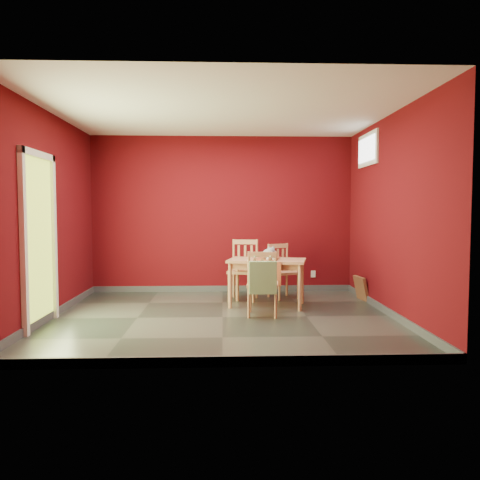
{
  "coord_description": "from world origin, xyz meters",
  "views": [
    {
      "loc": [
        0.0,
        -6.14,
        1.41
      ],
      "look_at": [
        0.25,
        0.45,
        1.0
      ],
      "focal_mm": 35.0,
      "sensor_mm": 36.0,
      "label": 1
    }
  ],
  "objects_px": {
    "chair_far_right": "(282,270)",
    "chair_far_left": "(244,269)",
    "chair_near": "(263,283)",
    "tote_bag": "(263,277)",
    "dining_table": "(267,265)",
    "picture_frame": "(361,288)",
    "cat": "(270,252)"
  },
  "relations": [
    {
      "from": "cat",
      "to": "chair_far_right",
      "type": "bearing_deg",
      "value": 82.75
    },
    {
      "from": "tote_bag",
      "to": "picture_frame",
      "type": "distance_m",
      "value": 2.12
    },
    {
      "from": "dining_table",
      "to": "chair_far_right",
      "type": "xyz_separation_m",
      "value": [
        0.31,
        0.66,
        -0.16
      ]
    },
    {
      "from": "chair_near",
      "to": "picture_frame",
      "type": "bearing_deg",
      "value": 32.33
    },
    {
      "from": "chair_near",
      "to": "tote_bag",
      "type": "xyz_separation_m",
      "value": [
        -0.02,
        -0.21,
        0.1
      ]
    },
    {
      "from": "cat",
      "to": "tote_bag",
      "type": "bearing_deg",
      "value": -87.21
    },
    {
      "from": "chair_far_right",
      "to": "tote_bag",
      "type": "relative_size",
      "value": 1.79
    },
    {
      "from": "dining_table",
      "to": "picture_frame",
      "type": "relative_size",
      "value": 3.15
    },
    {
      "from": "chair_far_right",
      "to": "chair_far_left",
      "type": "bearing_deg",
      "value": -168.56
    },
    {
      "from": "tote_bag",
      "to": "cat",
      "type": "relative_size",
      "value": 1.09
    },
    {
      "from": "chair_far_right",
      "to": "tote_bag",
      "type": "height_order",
      "value": "chair_far_right"
    },
    {
      "from": "chair_near",
      "to": "cat",
      "type": "relative_size",
      "value": 1.97
    },
    {
      "from": "chair_far_right",
      "to": "chair_near",
      "type": "distance_m",
      "value": 1.39
    },
    {
      "from": "chair_far_right",
      "to": "picture_frame",
      "type": "distance_m",
      "value": 1.28
    },
    {
      "from": "chair_far_right",
      "to": "picture_frame",
      "type": "relative_size",
      "value": 2.23
    },
    {
      "from": "tote_bag",
      "to": "chair_far_right",
      "type": "bearing_deg",
      "value": 73.81
    },
    {
      "from": "picture_frame",
      "to": "chair_far_right",
      "type": "bearing_deg",
      "value": 167.32
    },
    {
      "from": "dining_table",
      "to": "chair_near",
      "type": "distance_m",
      "value": 0.69
    },
    {
      "from": "chair_near",
      "to": "tote_bag",
      "type": "relative_size",
      "value": 1.8
    },
    {
      "from": "cat",
      "to": "picture_frame",
      "type": "distance_m",
      "value": 1.66
    },
    {
      "from": "chair_near",
      "to": "chair_far_left",
      "type": "bearing_deg",
      "value": 99.49
    },
    {
      "from": "tote_bag",
      "to": "cat",
      "type": "bearing_deg",
      "value": 78.37
    },
    {
      "from": "tote_bag",
      "to": "chair_near",
      "type": "bearing_deg",
      "value": 85.89
    },
    {
      "from": "chair_far_left",
      "to": "tote_bag",
      "type": "bearing_deg",
      "value": -82.54
    },
    {
      "from": "chair_far_left",
      "to": "dining_table",
      "type": "bearing_deg",
      "value": -58.64
    },
    {
      "from": "dining_table",
      "to": "picture_frame",
      "type": "distance_m",
      "value": 1.63
    },
    {
      "from": "dining_table",
      "to": "chair_far_left",
      "type": "xyz_separation_m",
      "value": [
        -0.32,
        0.53,
        -0.12
      ]
    },
    {
      "from": "cat",
      "to": "picture_frame",
      "type": "height_order",
      "value": "cat"
    },
    {
      "from": "chair_far_left",
      "to": "chair_far_right",
      "type": "xyz_separation_m",
      "value": [
        0.63,
        0.13,
        -0.04
      ]
    },
    {
      "from": "chair_far_left",
      "to": "tote_bag",
      "type": "relative_size",
      "value": 1.95
    },
    {
      "from": "dining_table",
      "to": "tote_bag",
      "type": "bearing_deg",
      "value": -99.0
    },
    {
      "from": "chair_far_left",
      "to": "chair_near",
      "type": "distance_m",
      "value": 1.21
    }
  ]
}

